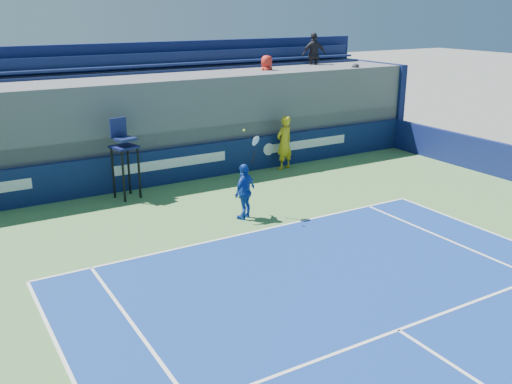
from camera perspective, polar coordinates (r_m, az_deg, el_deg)
ball_person at (r=20.65m, az=2.85°, el=4.95°), size 0.80×0.62×1.95m
back_hoarding at (r=19.22m, az=-8.56°, el=2.59°), size 20.40×0.21×1.20m
umpire_chair at (r=17.74m, az=-13.07°, el=4.13°), size 0.86×0.86×2.48m
tennis_player at (r=15.71m, az=-1.12°, el=0.09°), size 1.02×0.79×2.57m
stadium_seating at (r=20.82m, az=-10.86°, el=7.16°), size 21.00×4.05×4.66m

